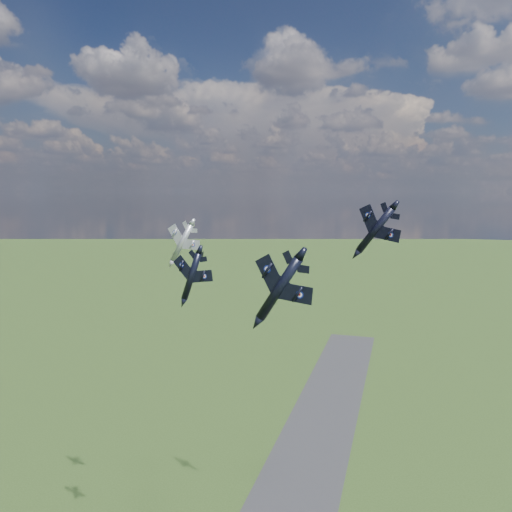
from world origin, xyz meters
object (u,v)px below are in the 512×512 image
(jet_lead_navy, at_px, (192,276))
(jet_high_navy, at_px, (375,230))
(jet_left_silver, at_px, (182,243))
(jet_right_navy, at_px, (279,289))

(jet_lead_navy, relative_size, jet_high_navy, 0.82)
(jet_lead_navy, height_order, jet_high_navy, jet_high_navy)
(jet_left_silver, bearing_deg, jet_right_navy, -43.91)
(jet_lead_navy, distance_m, jet_left_silver, 16.45)
(jet_lead_navy, xyz_separation_m, jet_left_silver, (-8.16, 13.52, 4.61))
(jet_lead_navy, height_order, jet_left_silver, jet_left_silver)
(jet_lead_navy, relative_size, jet_right_navy, 0.88)
(jet_high_navy, bearing_deg, jet_right_navy, -86.60)
(jet_lead_navy, bearing_deg, jet_high_navy, 40.76)
(jet_lead_navy, xyz_separation_m, jet_right_navy, (21.10, -17.65, 2.11))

